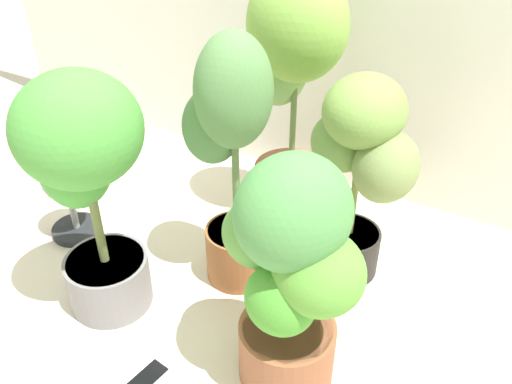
% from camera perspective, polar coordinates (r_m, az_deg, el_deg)
% --- Properties ---
extents(ground_plane, '(8.00, 8.00, 0.00)m').
position_cam_1_polar(ground_plane, '(1.80, -5.42, -11.14)').
color(ground_plane, silver).
rests_on(ground_plane, ground).
extents(potted_plant_front_right, '(0.41, 0.33, 0.69)m').
position_cam_1_polar(potted_plant_front_right, '(1.32, 3.58, -7.94)').
color(potted_plant_front_right, '#945538').
rests_on(potted_plant_front_right, ground).
extents(potted_plant_back_center, '(0.38, 0.30, 0.92)m').
position_cam_1_polar(potted_plant_back_center, '(1.88, 3.69, 11.39)').
color(potted_plant_back_center, '#94563E').
rests_on(potted_plant_back_center, ground).
extents(potted_plant_front_left, '(0.45, 0.45, 0.77)m').
position_cam_1_polar(potted_plant_front_left, '(1.57, -17.24, 1.91)').
color(potted_plant_front_left, gray).
rests_on(potted_plant_front_left, ground).
extents(potted_plant_center, '(0.33, 0.29, 0.83)m').
position_cam_1_polar(potted_plant_center, '(1.60, -2.72, 4.52)').
color(potted_plant_center, '#975931').
rests_on(potted_plant_center, ground).
extents(potted_plant_back_right, '(0.38, 0.30, 0.70)m').
position_cam_1_polar(potted_plant_back_right, '(1.67, 10.79, 3.04)').
color(potted_plant_back_right, '#262420').
rests_on(potted_plant_back_right, ground).
extents(cell_phone, '(0.09, 0.15, 0.01)m').
position_cam_1_polar(cell_phone, '(1.62, -11.21, -18.35)').
color(cell_phone, white).
rests_on(cell_phone, ground).
extents(floor_fan, '(0.21, 0.21, 0.33)m').
position_cam_1_polar(floor_fan, '(2.03, -18.90, 0.60)').
color(floor_fan, '#222629').
rests_on(floor_fan, ground).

